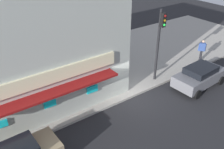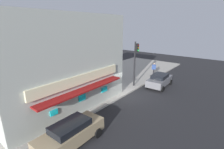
{
  "view_description": "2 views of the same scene",
  "coord_description": "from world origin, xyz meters",
  "px_view_note": "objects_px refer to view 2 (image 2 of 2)",
  "views": [
    {
      "loc": [
        -9.12,
        -10.32,
        9.66
      ],
      "look_at": [
        -1.12,
        0.82,
        1.83
      ],
      "focal_mm": 39.17,
      "sensor_mm": 36.0,
      "label": 1
    },
    {
      "loc": [
        -13.51,
        -9.02,
        7.3
      ],
      "look_at": [
        -0.08,
        1.83,
        2.05
      ],
      "focal_mm": 26.24,
      "sensor_mm": 36.0,
      "label": 2
    }
  ],
  "objects_px": {
    "potted_plant_by_window": "(44,116)",
    "parked_car_tan": "(71,133)",
    "pedestrian": "(154,68)",
    "trash_can": "(111,88)",
    "fire_hydrant": "(92,101)",
    "parked_car_grey": "(160,80)",
    "traffic_light": "(136,58)",
    "potted_plant_by_doorway": "(92,93)"
  },
  "relations": [
    {
      "from": "potted_plant_by_window",
      "to": "parked_car_tan",
      "type": "height_order",
      "value": "parked_car_tan"
    },
    {
      "from": "pedestrian",
      "to": "potted_plant_by_window",
      "type": "xyz_separation_m",
      "value": [
        -16.51,
        1.15,
        -0.51
      ]
    },
    {
      "from": "pedestrian",
      "to": "parked_car_tan",
      "type": "height_order",
      "value": "pedestrian"
    },
    {
      "from": "trash_can",
      "to": "fire_hydrant",
      "type": "bearing_deg",
      "value": -170.94
    },
    {
      "from": "trash_can",
      "to": "parked_car_grey",
      "type": "height_order",
      "value": "parked_car_grey"
    },
    {
      "from": "parked_car_grey",
      "to": "traffic_light",
      "type": "bearing_deg",
      "value": 133.06
    },
    {
      "from": "fire_hydrant",
      "to": "parked_car_tan",
      "type": "height_order",
      "value": "parked_car_tan"
    },
    {
      "from": "trash_can",
      "to": "potted_plant_by_window",
      "type": "relative_size",
      "value": 0.93
    },
    {
      "from": "potted_plant_by_doorway",
      "to": "potted_plant_by_window",
      "type": "xyz_separation_m",
      "value": [
        -5.46,
        -0.36,
        0.08
      ]
    },
    {
      "from": "fire_hydrant",
      "to": "pedestrian",
      "type": "bearing_deg",
      "value": -1.63
    },
    {
      "from": "trash_can",
      "to": "parked_car_grey",
      "type": "distance_m",
      "value": 6.41
    },
    {
      "from": "parked_car_tan",
      "to": "trash_can",
      "type": "bearing_deg",
      "value": 22.18
    },
    {
      "from": "trash_can",
      "to": "parked_car_grey",
      "type": "bearing_deg",
      "value": -30.09
    },
    {
      "from": "traffic_light",
      "to": "trash_can",
      "type": "distance_m",
      "value": 4.61
    },
    {
      "from": "traffic_light",
      "to": "fire_hydrant",
      "type": "height_order",
      "value": "traffic_light"
    },
    {
      "from": "fire_hydrant",
      "to": "trash_can",
      "type": "bearing_deg",
      "value": 9.06
    },
    {
      "from": "parked_car_grey",
      "to": "potted_plant_by_window",
      "type": "bearing_deg",
      "value": 165.29
    },
    {
      "from": "trash_can",
      "to": "parked_car_tan",
      "type": "height_order",
      "value": "parked_car_tan"
    },
    {
      "from": "fire_hydrant",
      "to": "pedestrian",
      "type": "relative_size",
      "value": 0.4
    },
    {
      "from": "traffic_light",
      "to": "trash_can",
      "type": "xyz_separation_m",
      "value": [
        -3.42,
        0.94,
        -2.94
      ]
    },
    {
      "from": "traffic_light",
      "to": "parked_car_tan",
      "type": "distance_m",
      "value": 11.75
    },
    {
      "from": "trash_can",
      "to": "pedestrian",
      "type": "xyz_separation_m",
      "value": [
        8.83,
        -0.88,
        0.6
      ]
    },
    {
      "from": "fire_hydrant",
      "to": "pedestrian",
      "type": "distance_m",
      "value": 12.22
    },
    {
      "from": "trash_can",
      "to": "parked_car_grey",
      "type": "relative_size",
      "value": 0.21
    },
    {
      "from": "traffic_light",
      "to": "pedestrian",
      "type": "relative_size",
      "value": 2.81
    },
    {
      "from": "traffic_light",
      "to": "pedestrian",
      "type": "distance_m",
      "value": 5.89
    },
    {
      "from": "trash_can",
      "to": "pedestrian",
      "type": "distance_m",
      "value": 8.89
    },
    {
      "from": "traffic_light",
      "to": "potted_plant_by_doorway",
      "type": "height_order",
      "value": "traffic_light"
    },
    {
      "from": "parked_car_tan",
      "to": "parked_car_grey",
      "type": "bearing_deg",
      "value": -0.16
    },
    {
      "from": "potted_plant_by_doorway",
      "to": "trash_can",
      "type": "bearing_deg",
      "value": -15.48
    },
    {
      "from": "fire_hydrant",
      "to": "parked_car_grey",
      "type": "bearing_deg",
      "value": -16.72
    },
    {
      "from": "fire_hydrant",
      "to": "pedestrian",
      "type": "xyz_separation_m",
      "value": [
        12.19,
        -0.35,
        0.7
      ]
    },
    {
      "from": "pedestrian",
      "to": "parked_car_tan",
      "type": "bearing_deg",
      "value": -172.15
    },
    {
      "from": "trash_can",
      "to": "pedestrian",
      "type": "height_order",
      "value": "pedestrian"
    },
    {
      "from": "traffic_light",
      "to": "trash_can",
      "type": "bearing_deg",
      "value": 164.61
    },
    {
      "from": "traffic_light",
      "to": "fire_hydrant",
      "type": "distance_m",
      "value": 7.45
    },
    {
      "from": "potted_plant_by_window",
      "to": "traffic_light",
      "type": "bearing_deg",
      "value": -6.18
    },
    {
      "from": "trash_can",
      "to": "potted_plant_by_window",
      "type": "height_order",
      "value": "potted_plant_by_window"
    },
    {
      "from": "trash_can",
      "to": "potted_plant_by_doorway",
      "type": "xyz_separation_m",
      "value": [
        -2.23,
        0.62,
        0.01
      ]
    },
    {
      "from": "pedestrian",
      "to": "potted_plant_by_doorway",
      "type": "xyz_separation_m",
      "value": [
        -11.06,
        1.5,
        -0.59
      ]
    },
    {
      "from": "pedestrian",
      "to": "potted_plant_by_window",
      "type": "height_order",
      "value": "pedestrian"
    },
    {
      "from": "pedestrian",
      "to": "parked_car_grey",
      "type": "height_order",
      "value": "pedestrian"
    }
  ]
}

